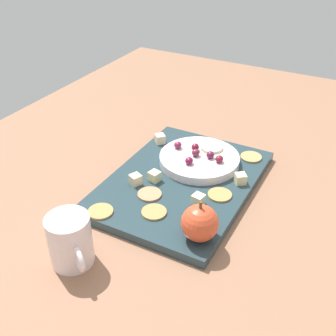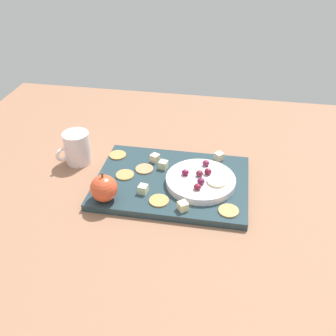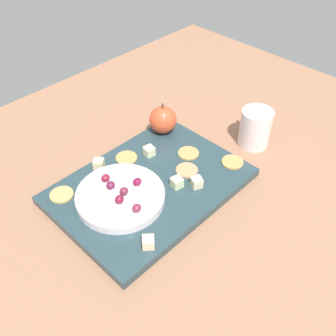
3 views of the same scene
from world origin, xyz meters
The scene contains 23 objects.
table centered at (0.00, 0.00, 2.02)cm, with size 147.41×107.30×4.04cm, color #91654B.
platter centered at (-3.35, -3.05, 4.95)cm, with size 38.35×27.50×1.83cm, color #273C43.
serving_dish centered at (3.97, -3.66, 6.78)cm, with size 17.34×17.34×1.83cm, color white.
apple_whole centered at (-17.69, -13.54, 9.09)cm, with size 6.45×6.45×6.45cm, color #D54B2B.
apple_stem centered at (-17.69, -13.54, 12.92)cm, with size 0.50×0.50×1.20cm, color brown.
cheese_cube_0 centered at (1.02, -14.15, 6.91)cm, with size 2.08×2.08×2.08cm, color beige.
cheese_cube_1 centered at (-9.34, -9.54, 6.91)cm, with size 2.08×2.08×2.08cm, color beige.
cheese_cube_2 centered at (7.77, 8.19, 6.91)cm, with size 2.08×2.08×2.08cm, color beige.
cheese_cube_3 centered at (-6.44, 1.60, 6.91)cm, with size 2.08×2.08×2.08cm, color beige.
cheese_cube_4 centered at (-9.26, 4.40, 6.91)cm, with size 2.08×2.08×2.08cm, color beige.
cracker_0 centered at (-20.07, 5.31, 6.07)cm, with size 4.70×4.70×0.40cm, color tan.
cracker_1 centered at (-4.93, -12.14, 6.07)cm, with size 4.70×4.70×0.40cm, color tan.
cracker_2 centered at (-15.58, -3.49, 6.07)cm, with size 4.70×4.70×0.40cm, color #A9894D.
cracker_3 centered at (-11.22, 0.13, 6.07)cm, with size 4.70×4.70×0.40cm, color tan.
cracker_4 centered at (11.38, -12.94, 6.07)cm, with size 4.70×4.70×0.40cm, color tan.
grape_0 centered at (4.25, -6.04, 8.47)cm, with size 1.83×1.64×1.55cm, color #601D3F.
grape_1 centered at (-0.18, -3.06, 8.45)cm, with size 1.83×1.64×1.51cm, color maroon.
grape_2 centered at (3.56, -2.91, 8.50)cm, with size 1.83×1.64×1.61cm, color maroon.
grape_3 centered at (5.56, -1.88, 8.54)cm, with size 1.83×1.64×1.69cm, color maroon.
grape_4 centered at (3.65, -8.36, 8.44)cm, with size 1.83×1.64×1.49cm, color maroon.
grape_5 centered at (4.71, 1.99, 8.47)cm, with size 1.83×1.64×1.55cm, color maroon.
apple_slice_0 centered at (8.02, -4.75, 8.00)cm, with size 4.89×4.89×0.60cm, color beige.
cup centered at (-30.82, 3.21, 8.53)cm, with size 7.68×9.39×8.97cm.
Camera 2 is at (9.16, -80.10, 63.56)cm, focal length 40.82 mm.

